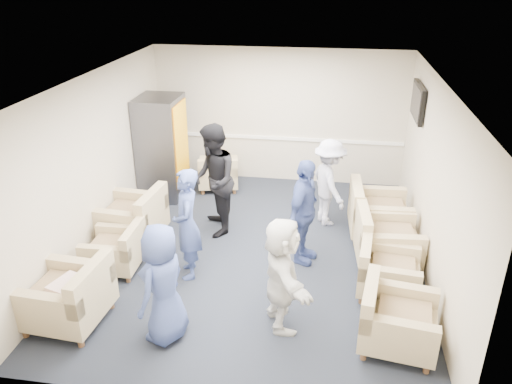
# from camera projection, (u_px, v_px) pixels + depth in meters

# --- Properties ---
(floor) EXTENTS (6.00, 6.00, 0.00)m
(floor) POSITION_uv_depth(u_px,v_px,m) (256.00, 252.00, 7.84)
(floor) COLOR black
(floor) RESTS_ON ground
(ceiling) EXTENTS (6.00, 6.00, 0.00)m
(ceiling) POSITION_uv_depth(u_px,v_px,m) (256.00, 81.00, 6.72)
(ceiling) COLOR silver
(ceiling) RESTS_ON back_wall
(back_wall) EXTENTS (5.00, 0.02, 2.70)m
(back_wall) POSITION_uv_depth(u_px,v_px,m) (279.00, 116.00, 9.98)
(back_wall) COLOR beige
(back_wall) RESTS_ON floor
(front_wall) EXTENTS (5.00, 0.02, 2.70)m
(front_wall) POSITION_uv_depth(u_px,v_px,m) (207.00, 296.00, 4.59)
(front_wall) COLOR beige
(front_wall) RESTS_ON floor
(left_wall) EXTENTS (0.02, 6.00, 2.70)m
(left_wall) POSITION_uv_depth(u_px,v_px,m) (95.00, 164.00, 7.63)
(left_wall) COLOR beige
(left_wall) RESTS_ON floor
(right_wall) EXTENTS (0.02, 6.00, 2.70)m
(right_wall) POSITION_uv_depth(u_px,v_px,m) (434.00, 184.00, 6.94)
(right_wall) COLOR beige
(right_wall) RESTS_ON floor
(chair_rail) EXTENTS (4.98, 0.04, 0.06)m
(chair_rail) POSITION_uv_depth(u_px,v_px,m) (278.00, 138.00, 10.15)
(chair_rail) COLOR white
(chair_rail) RESTS_ON back_wall
(tv) EXTENTS (0.10, 1.00, 0.58)m
(tv) POSITION_uv_depth(u_px,v_px,m) (418.00, 102.00, 8.27)
(tv) COLOR black
(tv) RESTS_ON right_wall
(armchair_left_near) EXTENTS (0.99, 0.99, 0.74)m
(armchair_left_near) POSITION_uv_depth(u_px,v_px,m) (71.00, 298.00, 6.17)
(armchair_left_near) COLOR tan
(armchair_left_near) RESTS_ON floor
(armchair_left_mid) EXTENTS (0.77, 0.77, 0.61)m
(armchair_left_mid) POSITION_uv_depth(u_px,v_px,m) (117.00, 251.00, 7.30)
(armchair_left_mid) COLOR tan
(armchair_left_mid) RESTS_ON floor
(armchair_left_far) EXTENTS (1.02, 1.02, 0.75)m
(armchair_left_far) POSITION_uv_depth(u_px,v_px,m) (135.00, 219.00, 8.05)
(armchair_left_far) COLOR tan
(armchair_left_far) RESTS_ON floor
(armchair_right_near) EXTENTS (0.97, 0.97, 0.68)m
(armchair_right_near) POSITION_uv_depth(u_px,v_px,m) (394.00, 321.00, 5.81)
(armchair_right_near) COLOR tan
(armchair_right_near) RESTS_ON floor
(armchair_right_midnear) EXTENTS (0.89, 0.89, 0.64)m
(armchair_right_midnear) POSITION_uv_depth(u_px,v_px,m) (385.00, 272.00, 6.77)
(armchair_right_midnear) COLOR tan
(armchair_right_midnear) RESTS_ON floor
(armchair_right_midfar) EXTENTS (0.98, 0.98, 0.73)m
(armchair_right_midfar) POSITION_uv_depth(u_px,v_px,m) (383.00, 241.00, 7.45)
(armchair_right_midfar) COLOR tan
(armchair_right_midfar) RESTS_ON floor
(armchair_right_far) EXTENTS (0.99, 0.99, 0.76)m
(armchair_right_far) POSITION_uv_depth(u_px,v_px,m) (375.00, 214.00, 8.22)
(armchair_right_far) COLOR tan
(armchair_right_far) RESTS_ON floor
(armchair_corner) EXTENTS (0.90, 0.90, 0.61)m
(armchair_corner) POSITION_uv_depth(u_px,v_px,m) (219.00, 175.00, 9.94)
(armchair_corner) COLOR tan
(armchair_corner) RESTS_ON floor
(vending_machine) EXTENTS (0.79, 0.92, 1.94)m
(vending_machine) POSITION_uv_depth(u_px,v_px,m) (162.00, 147.00, 9.43)
(vending_machine) COLOR #505058
(vending_machine) RESTS_ON floor
(backpack) EXTENTS (0.34, 0.29, 0.50)m
(backpack) POSITION_uv_depth(u_px,v_px,m) (163.00, 249.00, 7.45)
(backpack) COLOR black
(backpack) RESTS_ON floor
(pillow) EXTENTS (0.43, 0.49, 0.12)m
(pillow) POSITION_uv_depth(u_px,v_px,m) (68.00, 286.00, 6.10)
(pillow) COLOR white
(pillow) RESTS_ON armchair_left_near
(person_front_left) EXTENTS (0.68, 0.85, 1.51)m
(person_front_left) POSITION_uv_depth(u_px,v_px,m) (163.00, 284.00, 5.78)
(person_front_left) COLOR #3A4C8C
(person_front_left) RESTS_ON floor
(person_mid_left) EXTENTS (0.55, 0.69, 1.64)m
(person_mid_left) POSITION_uv_depth(u_px,v_px,m) (187.00, 224.00, 6.97)
(person_mid_left) COLOR #3A4C8C
(person_mid_left) RESTS_ON floor
(person_back_left) EXTENTS (0.95, 1.08, 1.87)m
(person_back_left) POSITION_uv_depth(u_px,v_px,m) (213.00, 181.00, 8.08)
(person_back_left) COLOR black
(person_back_left) RESTS_ON floor
(person_back_right) EXTENTS (0.92, 1.13, 1.52)m
(person_back_right) POSITION_uv_depth(u_px,v_px,m) (329.00, 183.00, 8.44)
(person_back_right) COLOR white
(person_back_right) RESTS_ON floor
(person_mid_right) EXTENTS (0.66, 1.03, 1.63)m
(person_mid_right) POSITION_uv_depth(u_px,v_px,m) (304.00, 212.00, 7.31)
(person_mid_right) COLOR #3A4C8C
(person_mid_right) RESTS_ON floor
(person_front_right) EXTENTS (0.85, 1.44, 1.48)m
(person_front_right) POSITION_uv_depth(u_px,v_px,m) (282.00, 274.00, 5.99)
(person_front_right) COLOR white
(person_front_right) RESTS_ON floor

